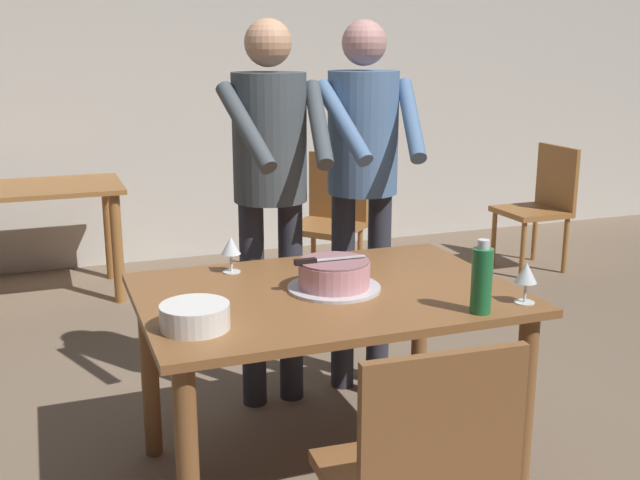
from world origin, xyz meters
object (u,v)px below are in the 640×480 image
main_dining_table (326,320)px  background_table (43,211)px  background_chair_1 (540,203)px  water_bottle (482,279)px  background_chair_0 (329,216)px  wine_glass_near (231,247)px  person_standing_beside (363,166)px  plate_stack (195,316)px  person_cutting_cake (271,173)px  chair_near_side (419,477)px  wine_glass_far (526,274)px  cake_on_platter (334,276)px  cake_knife (316,261)px

main_dining_table → background_table: main_dining_table is taller
background_chair_1 → water_bottle: bearing=-129.6°
water_bottle → background_chair_0: size_ratio=0.28×
wine_glass_near → person_standing_beside: 0.84m
main_dining_table → plate_stack: bearing=-157.5°
person_cutting_cake → chair_near_side: person_cutting_cake is taller
wine_glass_far → person_standing_beside: (-0.14, 1.08, 0.22)m
water_bottle → background_chair_0: water_bottle is taller
cake_on_platter → water_bottle: size_ratio=1.36×
background_table → chair_near_side: bearing=-75.9°
cake_on_platter → person_cutting_cake: (-0.03, 0.69, 0.27)m
plate_stack → water_bottle: size_ratio=0.88×
person_standing_beside → background_chair_1: person_standing_beside is taller
plate_stack → wine_glass_far: size_ratio=1.53×
chair_near_side → cake_knife: bearing=89.0°
person_cutting_cake → chair_near_side: 1.64m
main_dining_table → wine_glass_near: 0.49m
water_bottle → chair_near_side: bearing=-135.1°
cake_on_platter → background_table: cake_on_platter is taller
cake_on_platter → water_bottle: 0.54m
cake_knife → background_chair_1: (2.51, 2.11, -0.37)m
cake_on_platter → person_standing_beside: size_ratio=0.20×
cake_knife → wine_glass_near: size_ratio=1.88×
wine_glass_near → chair_near_side: chair_near_side is taller
main_dining_table → background_chair_1: bearing=40.5°
background_chair_0 → main_dining_table: bearing=-111.2°
person_cutting_cake → chair_near_side: size_ratio=1.91×
cake_on_platter → person_cutting_cake: bearing=92.5°
main_dining_table → background_chair_0: size_ratio=1.50×
wine_glass_near → background_chair_1: bearing=32.9°
plate_stack → background_chair_0: bearing=60.4°
cake_on_platter → wine_glass_far: size_ratio=2.36×
water_bottle → background_table: (-1.34, 3.05, -0.29)m
wine_glass_near → water_bottle: size_ratio=0.58×
wine_glass_near → water_bottle: water_bottle is taller
water_bottle → person_standing_beside: 1.13m
water_bottle → background_chair_1: bearing=50.4°
plate_stack → background_chair_0: (1.38, 2.44, -0.30)m
water_bottle → chair_near_side: water_bottle is taller
water_bottle → person_standing_beside: size_ratio=0.15×
plate_stack → water_bottle: (0.92, -0.18, 0.07)m
wine_glass_near → background_chair_1: 3.28m
wine_glass_far → background_table: size_ratio=0.14×
main_dining_table → person_standing_beside: size_ratio=0.78×
wine_glass_near → background_table: wine_glass_near is taller
cake_on_platter → background_table: bearing=110.1°
background_table → background_chair_0: (1.80, -0.44, -0.09)m
wine_glass_near → background_table: size_ratio=0.14×
wine_glass_far → background_table: bearing=116.9°
wine_glass_near → person_cutting_cake: bearing=52.1°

